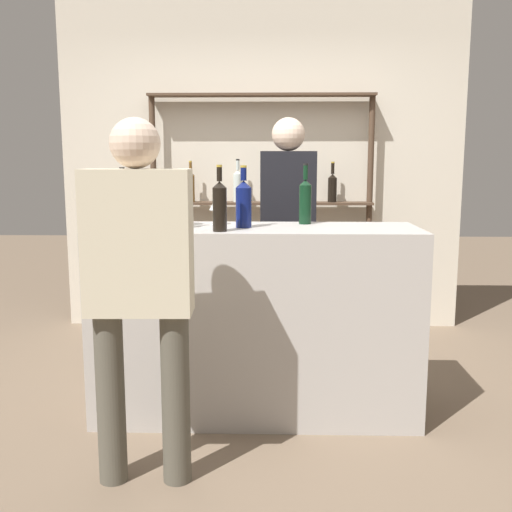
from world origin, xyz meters
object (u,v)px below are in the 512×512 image
object	(u,v)px
wine_glass	(216,205)
cork_jar	(177,212)
customer_left	(139,277)
server_behind_counter	(288,218)
counter_bottle_0	(220,205)
counter_bottle_4	(174,206)
counter_bottle_1	(123,203)
counter_bottle_3	(244,203)
counter_bottle_2	(305,200)

from	to	relation	value
wine_glass	cork_jar	size ratio (longest dim) A/B	1.03
customer_left	server_behind_counter	bearing A→B (deg)	-24.14
counter_bottle_0	server_behind_counter	xyz separation A→B (m)	(0.39, 1.07, -0.17)
wine_glass	server_behind_counter	world-z (taller)	server_behind_counter
counter_bottle_4	server_behind_counter	distance (m)	1.16
customer_left	counter_bottle_1	bearing A→B (deg)	16.07
counter_bottle_1	cork_jar	size ratio (longest dim) A/B	2.20
counter_bottle_1	wine_glass	distance (m)	0.54
counter_bottle_1	server_behind_counter	size ratio (longest dim) A/B	0.19
counter_bottle_0	wine_glass	world-z (taller)	counter_bottle_0
server_behind_counter	counter_bottle_4	bearing A→B (deg)	-35.95
counter_bottle_4	cork_jar	xyz separation A→B (m)	(-0.01, 0.16, -0.05)
server_behind_counter	counter_bottle_3	bearing A→B (deg)	-18.68
counter_bottle_0	counter_bottle_1	size ratio (longest dim) A/B	1.05
counter_bottle_4	wine_glass	world-z (taller)	counter_bottle_4
wine_glass	server_behind_counter	xyz separation A→B (m)	(0.44, 0.74, -0.15)
counter_bottle_4	counter_bottle_2	bearing A→B (deg)	19.49
counter_bottle_4	server_behind_counter	size ratio (longest dim) A/B	0.18
counter_bottle_2	counter_bottle_4	bearing A→B (deg)	-160.51
counter_bottle_3	server_behind_counter	bearing A→B (deg)	73.24
counter_bottle_3	wine_glass	xyz separation A→B (m)	(-0.17, 0.15, -0.02)
counter_bottle_0	counter_bottle_4	size ratio (longest dim) A/B	1.08
counter_bottle_1	counter_bottle_3	size ratio (longest dim) A/B	0.96
counter_bottle_3	customer_left	xyz separation A→B (m)	(-0.42, -0.76, -0.27)
counter_bottle_1	server_behind_counter	xyz separation A→B (m)	(0.98, 0.75, -0.16)
cork_jar	server_behind_counter	distance (m)	1.04
server_behind_counter	counter_bottle_1	bearing A→B (deg)	-54.38
counter_bottle_2	wine_glass	world-z (taller)	counter_bottle_2
customer_left	counter_bottle_2	bearing A→B (deg)	-40.47
counter_bottle_2	counter_bottle_3	distance (m)	0.40
counter_bottle_2	counter_bottle_0	bearing A→B (deg)	-141.56
counter_bottle_1	counter_bottle_4	size ratio (longest dim) A/B	1.02
counter_bottle_0	server_behind_counter	bearing A→B (deg)	70.16
wine_glass	customer_left	bearing A→B (deg)	-105.53
counter_bottle_3	customer_left	bearing A→B (deg)	-119.00
counter_bottle_0	cork_jar	world-z (taller)	counter_bottle_0
counter_bottle_0	counter_bottle_2	bearing A→B (deg)	38.44
wine_glass	counter_bottle_4	bearing A→B (deg)	-133.85
counter_bottle_4	wine_glass	size ratio (longest dim) A/B	2.09
wine_glass	customer_left	world-z (taller)	customer_left
customer_left	wine_glass	bearing A→B (deg)	-17.00
counter_bottle_2	counter_bottle_4	size ratio (longest dim) A/B	1.09
counter_bottle_3	server_behind_counter	world-z (taller)	server_behind_counter
counter_bottle_4	customer_left	xyz separation A→B (m)	(-0.05, -0.70, -0.25)
counter_bottle_1	counter_bottle_2	size ratio (longest dim) A/B	0.94
counter_bottle_0	cork_jar	size ratio (longest dim) A/B	2.32
counter_bottle_3	cork_jar	world-z (taller)	counter_bottle_3
cork_jar	counter_bottle_0	bearing A→B (deg)	-45.58
counter_bottle_1	customer_left	xyz separation A→B (m)	(0.29, -0.90, -0.26)
server_behind_counter	customer_left	world-z (taller)	server_behind_counter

